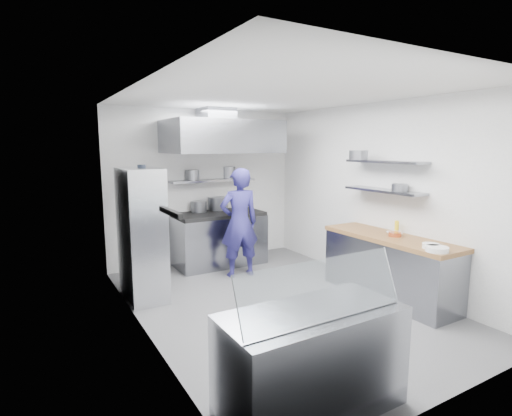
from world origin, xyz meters
TOP-DOWN VIEW (x-y plane):
  - floor at (0.00, 0.00)m, footprint 5.00×5.00m
  - ceiling at (0.00, 0.00)m, footprint 5.00×5.00m
  - wall_back at (0.00, 2.50)m, footprint 3.60×2.80m
  - wall_front at (0.00, -2.50)m, footprint 3.60×2.80m
  - wall_left at (-1.80, 0.00)m, footprint 2.80×5.00m
  - wall_right at (1.80, 0.00)m, footprint 2.80×5.00m
  - gas_range at (0.10, 2.10)m, footprint 1.60×0.80m
  - cooktop at (0.10, 2.10)m, footprint 1.57×0.78m
  - stock_pot_left at (-0.19, 2.33)m, footprint 0.28×0.28m
  - stock_pot_mid at (0.23, 2.40)m, footprint 0.37×0.37m
  - over_range_shelf at (0.10, 2.34)m, footprint 1.60×0.30m
  - shelf_pot_a at (-0.26, 2.45)m, footprint 0.26×0.26m
  - shelf_pot_b at (0.52, 2.58)m, footprint 0.30×0.30m
  - extractor_hood at (0.10, 1.93)m, footprint 1.90×1.15m
  - hood_duct at (0.10, 2.15)m, footprint 0.55×0.55m
  - red_firebox at (-1.25, 2.44)m, footprint 0.22×0.10m
  - chef at (0.11, 1.34)m, footprint 0.71×0.51m
  - wire_rack at (-1.53, 1.15)m, footprint 0.50×0.90m
  - rack_bin_a at (-1.53, 0.94)m, footprint 0.15×0.19m
  - rack_bin_b at (-1.53, 1.43)m, footprint 0.13×0.17m
  - rack_jar at (-1.48, 1.19)m, footprint 0.11×0.11m
  - knife_strip at (-1.78, -0.90)m, footprint 0.04×0.55m
  - prep_counter_base at (1.48, -0.60)m, footprint 0.62×2.00m
  - prep_counter_top at (1.48, -0.60)m, footprint 0.65×2.04m
  - plate_stack_a at (1.29, -1.47)m, footprint 0.26×0.26m
  - plate_stack_b at (1.36, -1.33)m, footprint 0.20×0.20m
  - copper_pan at (1.51, -0.65)m, footprint 0.17×0.17m
  - squeeze_bottle at (1.70, -0.51)m, footprint 0.06×0.06m
  - mixing_bowl at (1.55, -0.61)m, footprint 0.26×0.26m
  - wall_shelf_lower at (1.64, -0.30)m, footprint 0.30×1.30m
  - wall_shelf_upper at (1.64, -0.30)m, footprint 0.30×1.30m
  - shelf_pot_c at (1.65, -0.57)m, footprint 0.22×0.22m
  - shelf_pot_d at (1.47, 0.07)m, footprint 0.28×0.28m
  - display_case at (-1.00, -2.00)m, footprint 1.50×0.70m
  - display_glass at (-1.00, -2.12)m, footprint 1.47×0.19m

SIDE VIEW (x-z plane):
  - floor at x=0.00m, z-range 0.00..0.00m
  - prep_counter_base at x=1.48m, z-range 0.00..0.84m
  - display_case at x=-1.00m, z-range 0.00..0.85m
  - gas_range at x=0.10m, z-range 0.00..0.90m
  - rack_bin_a at x=-1.53m, z-range 0.72..0.88m
  - prep_counter_top at x=1.48m, z-range 0.84..0.90m
  - chef at x=0.11m, z-range 0.00..1.80m
  - mixing_bowl at x=1.55m, z-range 0.90..0.95m
  - wire_rack at x=-1.53m, z-range 0.00..1.85m
  - cooktop at x=0.10m, z-range 0.90..0.96m
  - plate_stack_a at x=1.29m, z-range 0.90..0.96m
  - plate_stack_b at x=1.36m, z-range 0.90..0.96m
  - copper_pan at x=1.51m, z-range 0.90..0.96m
  - squeeze_bottle at x=1.70m, z-range 0.90..1.08m
  - stock_pot_left at x=-0.19m, z-range 0.96..1.16m
  - display_glass at x=-1.00m, z-range 0.86..1.28m
  - stock_pot_mid at x=0.23m, z-range 0.96..1.20m
  - rack_bin_b at x=-1.53m, z-range 1.22..1.38m
  - wall_back at x=0.00m, z-range 1.39..1.41m
  - wall_front at x=0.00m, z-range 1.39..1.41m
  - wall_left at x=-1.80m, z-range 1.39..1.41m
  - wall_right at x=1.80m, z-range 1.39..1.41m
  - red_firebox at x=-1.25m, z-range 1.29..1.55m
  - wall_shelf_lower at x=1.64m, z-range 1.48..1.52m
  - over_range_shelf at x=0.10m, z-range 1.50..1.54m
  - knife_strip at x=-1.78m, z-range 1.53..1.57m
  - shelf_pot_c at x=1.65m, z-range 1.52..1.62m
  - shelf_pot_a at x=-0.26m, z-range 1.54..1.72m
  - shelf_pot_b at x=0.52m, z-range 1.54..1.76m
  - rack_jar at x=-1.48m, z-range 1.71..1.89m
  - wall_shelf_upper at x=1.64m, z-range 1.90..1.94m
  - shelf_pot_d at x=1.47m, z-range 1.94..2.08m
  - extractor_hood at x=0.10m, z-range 2.02..2.57m
  - hood_duct at x=0.10m, z-range 2.56..2.80m
  - ceiling at x=0.00m, z-range 2.80..2.80m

